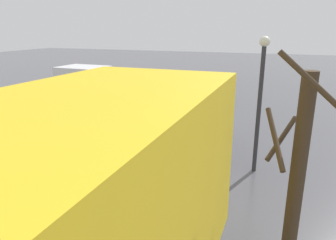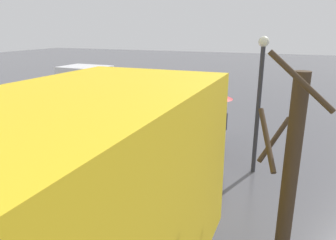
{
  "view_description": "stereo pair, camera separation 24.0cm",
  "coord_description": "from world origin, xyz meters",
  "px_view_note": "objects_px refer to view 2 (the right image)",
  "views": [
    {
      "loc": [
        -3.88,
        10.91,
        4.04
      ],
      "look_at": [
        -0.28,
        1.42,
        1.05
      ],
      "focal_mm": 33.21,
      "sensor_mm": 36.0,
      "label": 1
    },
    {
      "loc": [
        -4.11,
        10.83,
        4.04
      ],
      "look_at": [
        -0.28,
        1.42,
        1.05
      ],
      "focal_mm": 33.21,
      "sensor_mm": 36.0,
      "label": 2
    }
  ],
  "objects_px": {
    "pedestrian_white_side": "(153,95)",
    "bare_tree_near": "(289,176)",
    "pedestrian_pink_side": "(163,113)",
    "hand_dolly_boxes": "(158,117)",
    "street_lamp": "(259,92)",
    "pedestrian_far_side": "(217,109)",
    "shopping_cart_vendor": "(182,128)",
    "cargo_van_parked_right": "(110,94)",
    "pedestrian_black_side": "(208,98)"
  },
  "relations": [
    {
      "from": "pedestrian_white_side",
      "to": "bare_tree_near",
      "type": "relative_size",
      "value": 0.57
    },
    {
      "from": "pedestrian_pink_side",
      "to": "hand_dolly_boxes",
      "type": "bearing_deg",
      "value": -61.57
    },
    {
      "from": "hand_dolly_boxes",
      "to": "pedestrian_pink_side",
      "type": "relative_size",
      "value": 0.74
    },
    {
      "from": "hand_dolly_boxes",
      "to": "street_lamp",
      "type": "bearing_deg",
      "value": 159.21
    },
    {
      "from": "pedestrian_far_side",
      "to": "street_lamp",
      "type": "relative_size",
      "value": 0.56
    },
    {
      "from": "shopping_cart_vendor",
      "to": "pedestrian_white_side",
      "type": "distance_m",
      "value": 1.77
    },
    {
      "from": "street_lamp",
      "to": "shopping_cart_vendor",
      "type": "bearing_deg",
      "value": -28.45
    },
    {
      "from": "hand_dolly_boxes",
      "to": "shopping_cart_vendor",
      "type": "bearing_deg",
      "value": -173.19
    },
    {
      "from": "cargo_van_parked_right",
      "to": "street_lamp",
      "type": "bearing_deg",
      "value": 154.7
    },
    {
      "from": "hand_dolly_boxes",
      "to": "street_lamp",
      "type": "xyz_separation_m",
      "value": [
        -3.67,
        1.39,
        1.46
      ]
    },
    {
      "from": "cargo_van_parked_right",
      "to": "street_lamp",
      "type": "distance_m",
      "value": 7.73
    },
    {
      "from": "street_lamp",
      "to": "pedestrian_pink_side",
      "type": "bearing_deg",
      "value": 5.83
    },
    {
      "from": "street_lamp",
      "to": "bare_tree_near",
      "type": "bearing_deg",
      "value": 103.24
    },
    {
      "from": "pedestrian_far_side",
      "to": "street_lamp",
      "type": "bearing_deg",
      "value": 146.48
    },
    {
      "from": "pedestrian_black_side",
      "to": "pedestrian_far_side",
      "type": "xyz_separation_m",
      "value": [
        -0.7,
        1.45,
        0.0
      ]
    },
    {
      "from": "shopping_cart_vendor",
      "to": "cargo_van_parked_right",
      "type": "bearing_deg",
      "value": -23.1
    },
    {
      "from": "pedestrian_far_side",
      "to": "shopping_cart_vendor",
      "type": "bearing_deg",
      "value": -23.12
    },
    {
      "from": "cargo_van_parked_right",
      "to": "hand_dolly_boxes",
      "type": "distance_m",
      "value": 3.75
    },
    {
      "from": "pedestrian_pink_side",
      "to": "street_lamp",
      "type": "xyz_separation_m",
      "value": [
        -2.76,
        -0.28,
        0.79
      ]
    },
    {
      "from": "pedestrian_white_side",
      "to": "street_lamp",
      "type": "bearing_deg",
      "value": 154.43
    },
    {
      "from": "hand_dolly_boxes",
      "to": "pedestrian_black_side",
      "type": "distance_m",
      "value": 1.99
    },
    {
      "from": "hand_dolly_boxes",
      "to": "bare_tree_near",
      "type": "xyz_separation_m",
      "value": [
        -4.58,
        5.29,
        0.92
      ]
    },
    {
      "from": "hand_dolly_boxes",
      "to": "cargo_van_parked_right",
      "type": "bearing_deg",
      "value": -30.02
    },
    {
      "from": "shopping_cart_vendor",
      "to": "pedestrian_white_side",
      "type": "relative_size",
      "value": 0.47
    },
    {
      "from": "pedestrian_pink_side",
      "to": "pedestrian_black_side",
      "type": "distance_m",
      "value": 2.72
    },
    {
      "from": "shopping_cart_vendor",
      "to": "street_lamp",
      "type": "distance_m",
      "value": 3.63
    },
    {
      "from": "shopping_cart_vendor",
      "to": "pedestrian_white_side",
      "type": "xyz_separation_m",
      "value": [
        1.37,
        -0.48,
        1.02
      ]
    },
    {
      "from": "hand_dolly_boxes",
      "to": "pedestrian_far_side",
      "type": "relative_size",
      "value": 0.74
    },
    {
      "from": "hand_dolly_boxes",
      "to": "street_lamp",
      "type": "relative_size",
      "value": 0.41
    },
    {
      "from": "hand_dolly_boxes",
      "to": "street_lamp",
      "type": "distance_m",
      "value": 4.19
    },
    {
      "from": "cargo_van_parked_right",
      "to": "pedestrian_far_side",
      "type": "distance_m",
      "value": 6.06
    },
    {
      "from": "pedestrian_black_side",
      "to": "street_lamp",
      "type": "bearing_deg",
      "value": 131.09
    },
    {
      "from": "pedestrian_white_side",
      "to": "bare_tree_near",
      "type": "height_order",
      "value": "bare_tree_near"
    },
    {
      "from": "pedestrian_black_side",
      "to": "pedestrian_white_side",
      "type": "xyz_separation_m",
      "value": [
        2.09,
        0.37,
        0.01
      ]
    },
    {
      "from": "shopping_cart_vendor",
      "to": "bare_tree_near",
      "type": "xyz_separation_m",
      "value": [
        -3.69,
        5.4,
        1.26
      ]
    },
    {
      "from": "cargo_van_parked_right",
      "to": "shopping_cart_vendor",
      "type": "distance_m",
      "value": 4.54
    },
    {
      "from": "cargo_van_parked_right",
      "to": "pedestrian_pink_side",
      "type": "height_order",
      "value": "cargo_van_parked_right"
    },
    {
      "from": "pedestrian_black_side",
      "to": "street_lamp",
      "type": "relative_size",
      "value": 0.56
    },
    {
      "from": "cargo_van_parked_right",
      "to": "bare_tree_near",
      "type": "bearing_deg",
      "value": 137.53
    },
    {
      "from": "shopping_cart_vendor",
      "to": "pedestrian_black_side",
      "type": "height_order",
      "value": "pedestrian_black_side"
    },
    {
      "from": "cargo_van_parked_right",
      "to": "pedestrian_black_side",
      "type": "relative_size",
      "value": 2.51
    },
    {
      "from": "cargo_van_parked_right",
      "to": "bare_tree_near",
      "type": "height_order",
      "value": "bare_tree_near"
    },
    {
      "from": "pedestrian_far_side",
      "to": "bare_tree_near",
      "type": "relative_size",
      "value": 0.57
    },
    {
      "from": "cargo_van_parked_right",
      "to": "pedestrian_black_side",
      "type": "xyz_separation_m",
      "value": [
        -4.86,
        0.92,
        0.39
      ]
    },
    {
      "from": "shopping_cart_vendor",
      "to": "bare_tree_near",
      "type": "relative_size",
      "value": 0.27
    },
    {
      "from": "pedestrian_far_side",
      "to": "street_lamp",
      "type": "height_order",
      "value": "street_lamp"
    },
    {
      "from": "pedestrian_black_side",
      "to": "pedestrian_white_side",
      "type": "relative_size",
      "value": 1.0
    },
    {
      "from": "cargo_van_parked_right",
      "to": "street_lamp",
      "type": "relative_size",
      "value": 1.4
    },
    {
      "from": "hand_dolly_boxes",
      "to": "pedestrian_black_side",
      "type": "relative_size",
      "value": 0.74
    },
    {
      "from": "shopping_cart_vendor",
      "to": "pedestrian_black_side",
      "type": "distance_m",
      "value": 1.5
    }
  ]
}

